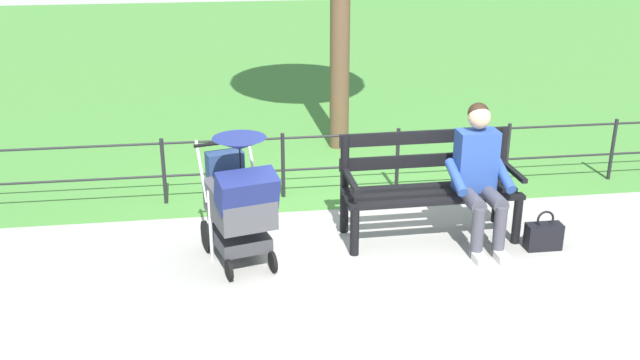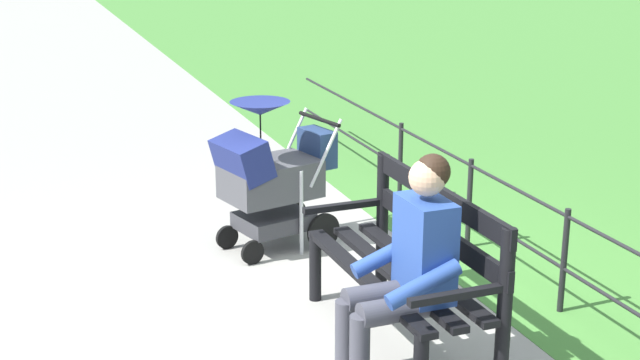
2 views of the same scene
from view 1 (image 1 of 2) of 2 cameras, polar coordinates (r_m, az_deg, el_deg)
name	(u,v)px [view 1 (image 1 of 2)]	position (r m, az deg, el deg)	size (l,w,h in m)	color
ground_plane	(362,243)	(6.74, 3.32, -4.91)	(60.00, 60.00, 0.00)	#9E9B93
grass_lawn	(278,53)	(15.07, -3.31, 9.82)	(40.00, 16.00, 0.01)	#478438
park_bench	(429,181)	(6.77, 8.43, -0.11)	(1.61, 0.63, 0.96)	black
person_on_bench	(480,172)	(6.64, 12.29, 0.59)	(0.54, 0.74, 1.28)	#42424C
stroller	(239,198)	(6.19, -6.28, -1.43)	(0.69, 0.97, 1.15)	black
handbag	(544,236)	(6.87, 16.98, -4.16)	(0.32, 0.14, 0.37)	black
park_fence	(387,154)	(7.76, 5.24, 2.02)	(8.53, 0.04, 0.70)	black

